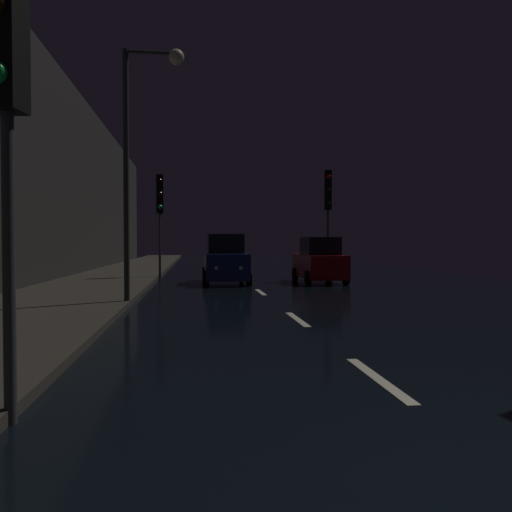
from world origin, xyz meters
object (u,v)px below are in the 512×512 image
object	(u,v)px
traffic_light_far_left	(160,203)
streetlamp_overhead	(143,135)
car_approaching_headlights	(225,261)
traffic_light_far_right	(328,200)
traffic_light_near_left	(5,52)
car_parked_right_far	(319,262)

from	to	relation	value
traffic_light_far_left	streetlamp_overhead	world-z (taller)	streetlamp_overhead
streetlamp_overhead	car_approaching_headlights	distance (m)	9.14
car_approaching_headlights	traffic_light_far_right	bearing A→B (deg)	105.80
traffic_light_near_left	streetlamp_overhead	distance (m)	9.44
traffic_light_far_left	traffic_light_far_right	size ratio (longest dim) A/B	0.97
traffic_light_near_left	traffic_light_far_right	world-z (taller)	traffic_light_far_right
car_parked_right_far	streetlamp_overhead	bearing A→B (deg)	137.80
traffic_light_far_left	streetlamp_overhead	size ratio (longest dim) A/B	0.71
traffic_light_far_right	car_parked_right_far	xyz separation A→B (m)	(-0.80, -1.50, -2.93)
traffic_light_far_left	car_approaching_headlights	size ratio (longest dim) A/B	1.20
traffic_light_near_left	car_parked_right_far	xyz separation A→B (m)	(7.40, 17.11, -2.66)
car_approaching_headlights	traffic_light_near_left	bearing A→B (deg)	-10.40
traffic_light_far_right	car_approaching_headlights	world-z (taller)	traffic_light_far_right
traffic_light_near_left	streetlamp_overhead	bearing A→B (deg)	-171.97
traffic_light_near_left	traffic_light_far_left	bearing A→B (deg)	-170.07
streetlamp_overhead	car_approaching_headlights	world-z (taller)	streetlamp_overhead
streetlamp_overhead	car_parked_right_far	size ratio (longest dim) A/B	1.79
streetlamp_overhead	car_parked_right_far	xyz separation A→B (m)	(7.04, 7.76, -3.85)
traffic_light_near_left	traffic_light_far_right	size ratio (longest dim) A/B	0.93
streetlamp_overhead	car_parked_right_far	distance (m)	11.16
car_approaching_headlights	traffic_light_far_left	bearing A→B (deg)	-133.24
traffic_light_near_left	car_parked_right_far	bearing A→B (deg)	166.86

